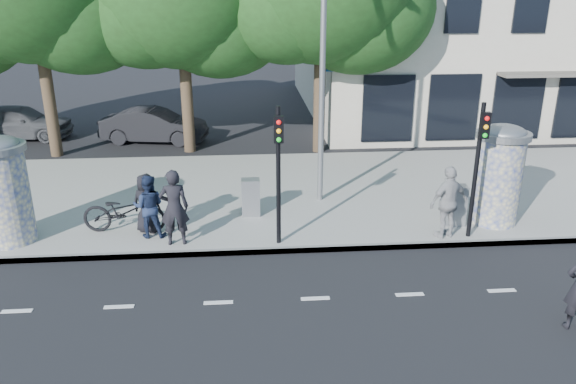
{
  "coord_description": "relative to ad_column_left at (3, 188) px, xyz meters",
  "views": [
    {
      "loc": [
        -1.38,
        -8.66,
        6.13
      ],
      "look_at": [
        -0.4,
        3.5,
        1.6
      ],
      "focal_mm": 35.0,
      "sensor_mm": 36.0,
      "label": 1
    }
  ],
  "objects": [
    {
      "name": "ground",
      "position": [
        7.2,
        -4.5,
        -1.54
      ],
      "size": [
        120.0,
        120.0,
        0.0
      ],
      "primitive_type": "plane",
      "color": "black",
      "rests_on": "ground"
    },
    {
      "name": "sidewalk",
      "position": [
        7.2,
        3.0,
        -1.46
      ],
      "size": [
        40.0,
        8.0,
        0.15
      ],
      "primitive_type": "cube",
      "color": "gray",
      "rests_on": "ground"
    },
    {
      "name": "curb",
      "position": [
        7.2,
        -0.95,
        -1.46
      ],
      "size": [
        40.0,
        0.1,
        0.16
      ],
      "primitive_type": "cube",
      "color": "slate",
      "rests_on": "ground"
    },
    {
      "name": "lane_dash_far",
      "position": [
        7.2,
        -3.1,
        -1.53
      ],
      "size": [
        32.0,
        0.12,
        0.01
      ],
      "primitive_type": "cube",
      "color": "silver",
      "rests_on": "ground"
    },
    {
      "name": "ad_column_left",
      "position": [
        0.0,
        0.0,
        0.0
      ],
      "size": [
        1.36,
        1.36,
        2.65
      ],
      "color": "beige",
      "rests_on": "sidewalk"
    },
    {
      "name": "ad_column_right",
      "position": [
        12.4,
        0.2,
        0.0
      ],
      "size": [
        1.36,
        1.36,
        2.65
      ],
      "color": "beige",
      "rests_on": "sidewalk"
    },
    {
      "name": "traffic_pole_near",
      "position": [
        6.6,
        -0.71,
        0.69
      ],
      "size": [
        0.22,
        0.31,
        3.4
      ],
      "color": "black",
      "rests_on": "sidewalk"
    },
    {
      "name": "traffic_pole_far",
      "position": [
        11.4,
        -0.71,
        0.69
      ],
      "size": [
        0.22,
        0.31,
        3.4
      ],
      "color": "black",
      "rests_on": "sidewalk"
    },
    {
      "name": "street_lamp",
      "position": [
        8.0,
        2.13,
        3.26
      ],
      "size": [
        0.25,
        0.93,
        8.0
      ],
      "color": "slate",
      "rests_on": "sidewalk"
    },
    {
      "name": "ped_a",
      "position": [
        3.31,
        0.26,
        -0.61
      ],
      "size": [
        0.88,
        0.71,
        1.55
      ],
      "primitive_type": "imported",
      "rotation": [
        0.0,
        0.0,
        2.81
      ],
      "color": "black",
      "rests_on": "sidewalk"
    },
    {
      "name": "ped_b",
      "position": [
        4.1,
        -0.51,
        -0.44
      ],
      "size": [
        0.73,
        0.5,
        1.9
      ],
      "primitive_type": "imported",
      "rotation": [
        0.0,
        0.0,
        3.21
      ],
      "color": "black",
      "rests_on": "sidewalk"
    },
    {
      "name": "ped_c",
      "position": [
        3.41,
        -0.01,
        -0.58
      ],
      "size": [
        0.8,
        0.63,
        1.61
      ],
      "primitive_type": "imported",
      "rotation": [
        0.0,
        0.0,
        3.12
      ],
      "color": "#1A2541",
      "rests_on": "sidewalk"
    },
    {
      "name": "ped_e",
      "position": [
        10.8,
        -0.65,
        -0.46
      ],
      "size": [
        1.23,
        0.95,
        1.85
      ],
      "primitive_type": "imported",
      "rotation": [
        0.0,
        0.0,
        3.48
      ],
      "color": "#9C9C9F",
      "rests_on": "sidewalk"
    },
    {
      "name": "bicycle",
      "position": [
        2.72,
        0.32,
        -0.84
      ],
      "size": [
        0.91,
        2.16,
        1.1
      ],
      "primitive_type": "imported",
      "rotation": [
        0.0,
        0.0,
        1.48
      ],
      "color": "black",
      "rests_on": "sidewalk"
    },
    {
      "name": "cabinet_left",
      "position": [
        5.95,
        1.17,
        -0.87
      ],
      "size": [
        0.5,
        0.36,
        1.03
      ],
      "primitive_type": "cube",
      "rotation": [
        0.0,
        0.0,
        -0.01
      ],
      "color": "gray",
      "rests_on": "sidewalk"
    },
    {
      "name": "cabinet_right",
      "position": [
        11.3,
        0.11,
        -0.85
      ],
      "size": [
        0.55,
        0.43,
        1.08
      ],
      "primitive_type": "cube",
      "rotation": [
        0.0,
        0.0,
        -0.1
      ],
      "color": "gray",
      "rests_on": "sidewalk"
    },
    {
      "name": "car_left",
      "position": [
        -3.59,
        10.68,
        -0.81
      ],
      "size": [
        2.09,
        4.41,
        1.46
      ],
      "primitive_type": "imported",
      "rotation": [
        0.0,
        0.0,
        1.48
      ],
      "color": "#484A4E",
      "rests_on": "ground"
    },
    {
      "name": "car_mid",
      "position": [
        2.15,
        9.66,
        -0.84
      ],
      "size": [
        2.16,
        4.42,
        1.4
      ],
      "primitive_type": "imported",
      "rotation": [
        0.0,
        0.0,
        1.4
      ],
      "color": "black",
      "rests_on": "ground"
    }
  ]
}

